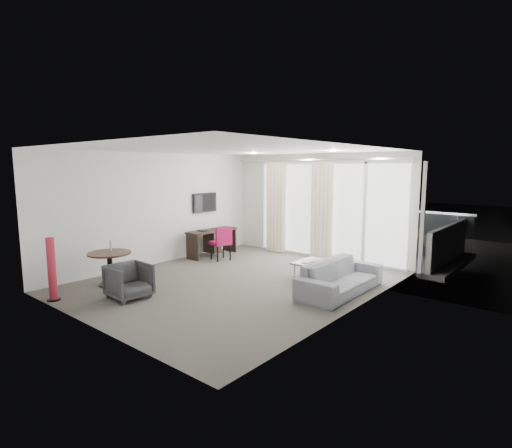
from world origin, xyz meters
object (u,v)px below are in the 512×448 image
Objects in this scene: desk at (212,243)px; desk_chair at (221,243)px; rattan_chair_a at (371,239)px; sofa at (341,277)px; coffee_table at (316,271)px; rattan_chair_b at (404,243)px; round_table at (110,269)px; tub_armchair at (129,281)px; red_lamp at (52,269)px.

desk_chair reaches higher than desk.
rattan_chair_a is at bearing 68.90° from desk_chair.
desk is 0.72× the size of sofa.
rattan_chair_b is at bearing 77.82° from coffee_table.
desk is 4.21m from rattan_chair_a.
desk is 3.11m from round_table.
tub_armchair is 3.76m from sofa.
coffee_table is at bearing -3.21° from desk.
desk is 3.58m from tub_armchair.
coffee_table is 0.39× the size of sofa.
tub_armchair is at bearing -120.94° from coffee_table.
rattan_chair_a is (2.56, 7.13, -0.17)m from red_lamp.
red_lamp is 4.90m from coffee_table.
rattan_chair_b is at bearing 2.08° from sofa.
red_lamp reaches higher than sofa.
round_table is (-0.15, -2.87, -0.10)m from desk_chair.
rattan_chair_b is (2.54, 6.23, 0.07)m from tub_armchair.
desk is 2.14× the size of tub_armchair.
desk_chair is at bearing -122.97° from rattan_chair_a.
tub_armchair is 6.45m from rattan_chair_a.
sofa is 3.59m from rattan_chair_b.
desk is 1.92× the size of rattan_chair_a.
tub_armchair is 3.64m from coffee_table.
desk is 0.58m from desk_chair.
round_table is 4.08m from coffee_table.
red_lamp reaches higher than rattan_chair_b.
round_table is at bearing -75.80° from desk_chair.
coffee_table is 1.04× the size of rattan_chair_a.
rattan_chair_a is 0.89m from rattan_chair_b.
desk_chair is 3.54m from sofa.
sofa is 2.64× the size of rattan_chair_b.
tub_armchair is (0.90, 0.90, -0.24)m from red_lamp.
round_table is 1.08× the size of rattan_chair_a.
coffee_table is at bearing -80.71° from rattan_chair_a.
rattan_chair_b reaches higher than coffee_table.
rattan_chair_a is 1.00× the size of rattan_chair_b.
sofa is at bearing 44.69° from red_lamp.
desk_chair is 1.07× the size of coffee_table.
desk is at bearing 174.27° from desk_chair.
rattan_chair_a is at bearing -168.38° from rattan_chair_b.
rattan_chair_b is (3.38, 3.15, -0.04)m from desk_chair.
desk reaches higher than coffee_table.
rattan_chair_a reaches higher than desk.
desk is at bearing -131.42° from rattan_chair_b.
round_table is 6.98m from rattan_chair_b.
desk_chair is at bearing 86.99° from round_table.
red_lamp is (-0.07, -3.98, 0.13)m from desk_chair.
sofa is 3.73m from rattan_chair_a.
rattan_chair_a is (-1.02, 3.59, 0.08)m from sofa.
red_lamp is (0.46, -4.20, 0.21)m from desk.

